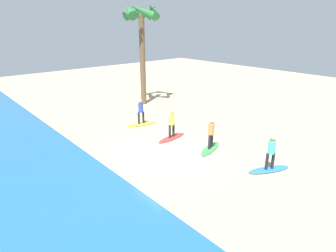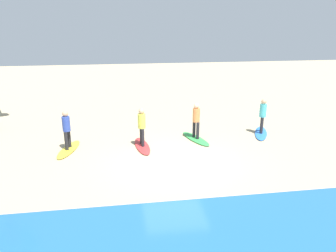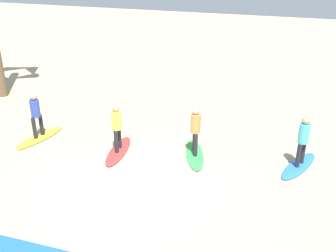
% 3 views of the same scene
% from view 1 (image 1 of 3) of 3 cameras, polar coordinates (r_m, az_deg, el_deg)
% --- Properties ---
extents(ground_plane, '(60.00, 60.00, 0.00)m').
position_cam_1_polar(ground_plane, '(14.93, -1.23, -5.38)').
color(ground_plane, tan).
extents(surfboard_blue, '(1.36, 2.15, 0.09)m').
position_cam_1_polar(surfboard_blue, '(14.02, 19.51, -8.20)').
color(surfboard_blue, blue).
rests_on(surfboard_blue, ground).
extents(surfer_blue, '(0.32, 0.43, 1.64)m').
position_cam_1_polar(surfer_blue, '(13.60, 19.99, -4.51)').
color(surfer_blue, '#232328').
rests_on(surfer_blue, surfboard_blue).
extents(surfboard_green, '(1.20, 2.17, 0.09)m').
position_cam_1_polar(surfboard_green, '(15.46, 8.44, -4.49)').
color(surfboard_green, green).
rests_on(surfboard_green, ground).
extents(surfer_green, '(0.32, 0.44, 1.64)m').
position_cam_1_polar(surfer_green, '(15.08, 8.63, -1.06)').
color(surfer_green, '#232328').
rests_on(surfer_green, surfboard_green).
extents(surfboard_red, '(0.78, 2.15, 0.09)m').
position_cam_1_polar(surfboard_red, '(16.71, 0.72, -2.35)').
color(surfboard_red, red).
rests_on(surfboard_red, ground).
extents(surfer_red, '(0.32, 0.46, 1.64)m').
position_cam_1_polar(surfer_red, '(16.35, 0.74, 0.86)').
color(surfer_red, '#232328').
rests_on(surfer_red, surfboard_red).
extents(surfboard_yellow, '(1.05, 2.17, 0.09)m').
position_cam_1_polar(surfboard_yellow, '(19.03, -5.37, 0.41)').
color(surfboard_yellow, yellow).
rests_on(surfboard_yellow, ground).
extents(surfer_yellow, '(0.32, 0.45, 1.64)m').
position_cam_1_polar(surfer_yellow, '(18.72, -5.46, 3.27)').
color(surfer_yellow, '#232328').
rests_on(surfer_yellow, surfboard_yellow).
extents(palm_tree, '(2.88, 3.03, 7.92)m').
position_cam_1_polar(palm_tree, '(23.16, -5.33, 19.79)').
color(palm_tree, brown).
rests_on(palm_tree, ground).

